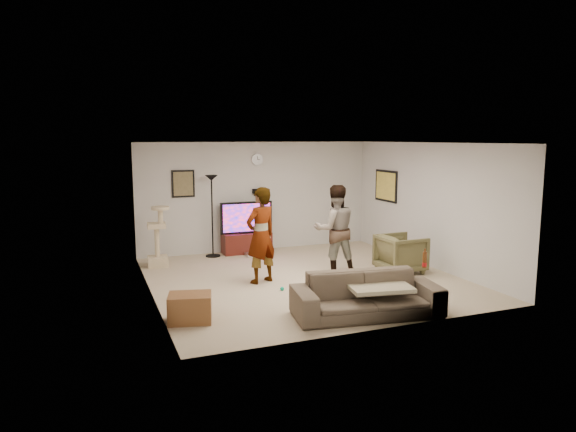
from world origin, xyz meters
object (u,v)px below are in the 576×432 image
object	(u,v)px
floor_lamp	(212,216)
side_table	(190,308)
person_left	(261,235)
tv_stand	(247,243)
sofa	(367,295)
tv	(246,217)
beer_bottle	(425,260)
person_right	(335,229)
armchair	(401,253)
cat_tree	(157,236)

from	to	relation	value
floor_lamp	side_table	xyz separation A→B (m)	(-1.25, -3.92, -0.69)
person_left	tv_stand	bearing A→B (deg)	-122.40
tv_stand	sofa	world-z (taller)	sofa
tv	beer_bottle	distance (m)	4.92
tv_stand	person_right	xyz separation A→B (m)	(1.06, -2.34, 0.63)
tv	side_table	xyz separation A→B (m)	(-2.06, -4.01, -0.61)
tv_stand	tv	distance (m)	0.58
person_left	person_right	bearing A→B (deg)	162.69
tv_stand	floor_lamp	world-z (taller)	floor_lamp
tv	armchair	bearing A→B (deg)	-50.36
tv	beer_bottle	bearing A→B (deg)	-73.53
tv_stand	beer_bottle	xyz separation A→B (m)	(1.39, -4.71, 0.53)
tv_stand	tv	xyz separation A→B (m)	(0.00, 0.00, 0.58)
tv_stand	floor_lamp	xyz separation A→B (m)	(-0.80, -0.09, 0.66)
tv	person_left	distance (m)	2.50
sofa	beer_bottle	size ratio (longest dim) A/B	8.63
floor_lamp	armchair	size ratio (longest dim) A/B	2.20
tv_stand	side_table	world-z (taller)	tv_stand
sofa	side_table	distance (m)	2.56
person_right	sofa	world-z (taller)	person_right
tv_stand	beer_bottle	distance (m)	4.94
person_right	beer_bottle	size ratio (longest dim) A/B	6.85
tv_stand	person_left	size ratio (longest dim) A/B	0.64
beer_bottle	side_table	size ratio (longest dim) A/B	0.42
tv	person_right	xyz separation A→B (m)	(1.06, -2.34, 0.04)
armchair	tv	bearing A→B (deg)	38.57
person_right	side_table	size ratio (longest dim) A/B	2.85
sofa	tv	bearing A→B (deg)	103.52
cat_tree	tv_stand	bearing A→B (deg)	14.90
cat_tree	sofa	world-z (taller)	cat_tree
beer_bottle	floor_lamp	bearing A→B (deg)	115.43
cat_tree	person_left	xyz separation A→B (m)	(1.58, -1.91, 0.25)
sofa	tv_stand	bearing A→B (deg)	103.52
cat_tree	beer_bottle	bearing A→B (deg)	-50.37
floor_lamp	person_right	size ratio (longest dim) A/B	1.04
person_right	beer_bottle	world-z (taller)	person_right
person_left	side_table	bearing A→B (deg)	22.93
tv	person_left	xyz separation A→B (m)	(-0.47, -2.45, 0.05)
floor_lamp	sofa	bearing A→B (deg)	-75.37
tv_stand	armchair	world-z (taller)	armchair
tv	sofa	xyz separation A→B (m)	(0.40, -4.71, -0.50)
tv	person_right	size ratio (longest dim) A/B	0.70
floor_lamp	beer_bottle	world-z (taller)	floor_lamp
person_left	cat_tree	bearing A→B (deg)	-71.79
cat_tree	person_left	world-z (taller)	person_left
tv_stand	person_left	xyz separation A→B (m)	(-0.47, -2.45, 0.64)
tv	armchair	distance (m)	3.61
floor_lamp	beer_bottle	xyz separation A→B (m)	(2.20, -4.62, -0.14)
person_right	armchair	world-z (taller)	person_right
floor_lamp	cat_tree	world-z (taller)	floor_lamp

